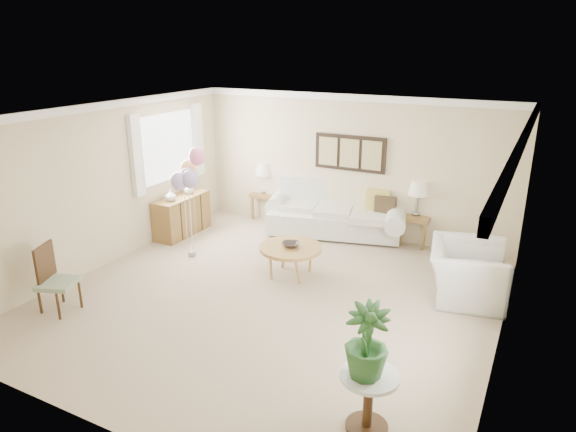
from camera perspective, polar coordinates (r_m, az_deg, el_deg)
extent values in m
plane|color=tan|center=(7.41, -1.85, -9.10)|extent=(6.00, 6.00, 0.00)
cube|color=#C7B691|center=(9.53, 6.91, 5.52)|extent=(6.00, 0.04, 2.60)
cube|color=#C7B691|center=(4.73, -20.26, -9.73)|extent=(6.00, 0.04, 2.60)
cube|color=#C7B691|center=(8.71, -19.49, 3.30)|extent=(0.04, 6.00, 2.60)
cube|color=#C7B691|center=(6.11, 23.48, -3.61)|extent=(0.04, 6.00, 2.60)
cube|color=white|center=(6.61, -2.09, 11.17)|extent=(6.00, 6.00, 0.02)
cube|color=white|center=(9.30, 7.14, 12.94)|extent=(6.00, 0.06, 0.12)
cube|color=white|center=(8.47, -20.26, 11.39)|extent=(0.06, 6.00, 0.12)
cube|color=white|center=(5.79, 24.77, 7.88)|extent=(0.06, 6.00, 0.12)
cube|color=white|center=(9.68, -13.23, 7.48)|extent=(0.04, 1.40, 1.20)
cube|color=white|center=(9.03, -16.50, 6.42)|extent=(0.10, 0.22, 1.40)
cube|color=white|center=(10.30, -10.00, 8.35)|extent=(0.10, 0.22, 1.40)
cube|color=black|center=(9.45, 6.90, 6.96)|extent=(1.35, 0.04, 0.65)
cube|color=#8C8C59|center=(9.58, 4.48, 7.19)|extent=(0.36, 0.02, 0.52)
cube|color=#8C8C59|center=(9.43, 6.85, 6.93)|extent=(0.36, 0.02, 0.52)
cube|color=#8C8C59|center=(9.29, 9.28, 6.65)|extent=(0.36, 0.02, 0.52)
cube|color=silver|center=(9.73, 5.21, -0.63)|extent=(2.61, 1.55, 0.40)
cube|color=silver|center=(9.92, 6.09, 2.41)|extent=(2.43, 0.82, 0.61)
cylinder|color=silver|center=(10.12, -0.86, 1.74)|extent=(0.58, 1.05, 0.35)
cylinder|color=silver|center=(9.30, 11.90, -0.23)|extent=(0.58, 1.05, 0.35)
cube|color=silver|center=(9.87, 1.38, 1.23)|extent=(0.84, 0.93, 0.13)
cube|color=silver|center=(9.60, 5.13, 0.65)|extent=(0.84, 0.93, 0.13)
cube|color=silver|center=(9.38, 9.07, 0.03)|extent=(0.84, 0.93, 0.13)
cube|color=#819DBD|center=(10.04, 1.01, 2.98)|extent=(0.42, 0.13, 0.42)
cube|color=gold|center=(9.45, 9.96, 1.69)|extent=(0.42, 0.13, 0.42)
cube|color=#372A19|center=(9.36, 10.76, 1.03)|extent=(0.38, 0.11, 0.38)
cube|color=silver|center=(9.81, 5.17, -1.85)|extent=(2.22, 0.89, 0.04)
cube|color=olive|center=(10.53, -2.60, 2.40)|extent=(0.49, 0.45, 0.07)
cube|color=olive|center=(10.56, -3.98, 0.90)|extent=(0.04, 0.04, 0.46)
cube|color=olive|center=(10.37, -2.13, 0.60)|extent=(0.04, 0.04, 0.46)
cube|color=olive|center=(10.85, -3.01, 1.42)|extent=(0.04, 0.04, 0.46)
cube|color=olive|center=(10.66, -1.19, 1.13)|extent=(0.04, 0.04, 0.46)
cube|color=olive|center=(9.37, 14.04, -0.12)|extent=(0.51, 0.46, 0.07)
cube|color=olive|center=(9.34, 12.42, -1.88)|extent=(0.05, 0.05, 0.48)
cube|color=olive|center=(9.25, 14.85, -2.27)|extent=(0.05, 0.05, 0.48)
cube|color=olive|center=(9.67, 13.01, -1.18)|extent=(0.05, 0.05, 0.48)
cube|color=olive|center=(9.59, 15.36, -1.55)|extent=(0.05, 0.05, 0.48)
cylinder|color=gray|center=(10.51, -2.61, 2.76)|extent=(0.15, 0.15, 0.06)
cylinder|color=gray|center=(10.46, -2.62, 3.76)|extent=(0.04, 0.04, 0.32)
cone|color=silver|center=(10.39, -2.64, 5.28)|extent=(0.36, 0.36, 0.25)
cylinder|color=gray|center=(9.35, 14.07, 0.27)|extent=(0.15, 0.15, 0.06)
cylinder|color=gray|center=(9.29, 14.16, 1.37)|extent=(0.04, 0.04, 0.31)
cone|color=silver|center=(9.22, 14.30, 3.03)|extent=(0.35, 0.35, 0.25)
cylinder|color=#AA8045|center=(7.89, 0.32, -3.57)|extent=(0.97, 0.97, 0.05)
cylinder|color=#AA8045|center=(8.08, 2.50, -4.91)|extent=(0.04, 0.04, 0.44)
cylinder|color=#AA8045|center=(8.27, -0.38, -4.33)|extent=(0.04, 0.04, 0.44)
cylinder|color=#AA8045|center=(7.90, -1.93, -5.48)|extent=(0.04, 0.04, 0.44)
cylinder|color=#AA8045|center=(7.71, 1.06, -6.13)|extent=(0.04, 0.04, 0.44)
imported|color=#302723|center=(7.86, 0.30, -3.20)|extent=(0.36, 0.36, 0.07)
imported|color=silver|center=(7.70, 19.29, -5.92)|extent=(1.22, 1.34, 0.77)
cylinder|color=silver|center=(4.95, 9.05, -17.17)|extent=(0.55, 0.55, 0.04)
cylinder|color=#331F10|center=(5.12, 8.88, -19.84)|extent=(0.09, 0.09, 0.55)
cylinder|color=#331F10|center=(5.30, 8.71, -22.21)|extent=(0.40, 0.40, 0.01)
imported|color=#2B4E24|center=(4.72, 8.72, -13.62)|extent=(0.48, 0.48, 0.71)
cube|color=gray|center=(7.57, -24.20, -6.84)|extent=(0.58, 0.58, 0.06)
cylinder|color=#331F10|center=(7.70, -25.87, -8.46)|extent=(0.04, 0.04, 0.37)
cylinder|color=#331F10|center=(7.43, -24.16, -9.18)|extent=(0.04, 0.04, 0.37)
cylinder|color=#331F10|center=(7.89, -23.82, -7.50)|extent=(0.04, 0.04, 0.37)
cylinder|color=#331F10|center=(7.63, -22.08, -8.16)|extent=(0.04, 0.04, 0.37)
cube|color=#331F10|center=(7.61, -25.41, -4.66)|extent=(0.19, 0.41, 0.49)
cube|color=olive|center=(9.86, -11.70, 0.09)|extent=(0.45, 1.20, 0.74)
cube|color=#331F10|center=(9.64, -12.78, -0.43)|extent=(0.46, 0.02, 0.70)
cube|color=#331F10|center=(10.08, -10.62, 0.57)|extent=(0.46, 0.02, 0.70)
imported|color=silver|center=(9.49, -12.93, 2.24)|extent=(0.25, 0.25, 0.20)
imported|color=silver|center=(9.88, -10.98, 3.02)|extent=(0.25, 0.25, 0.20)
cube|color=gray|center=(8.92, -10.61, -4.14)|extent=(0.09, 0.09, 0.08)
ellipsoid|color=pink|center=(8.50, -11.95, 3.80)|extent=(0.26, 0.26, 0.30)
cylinder|color=silver|center=(8.71, -11.24, -0.62)|extent=(0.01, 0.01, 1.10)
ellipsoid|color=#AA95D2|center=(8.35, -10.81, 4.07)|extent=(0.26, 0.26, 0.30)
cylinder|color=silver|center=(8.63, -10.69, -0.53)|extent=(0.01, 0.01, 1.16)
ellipsoid|color=#F5C370|center=(8.61, -10.99, 5.17)|extent=(0.26, 0.26, 0.30)
cylinder|color=silver|center=(8.76, -10.77, 0.07)|extent=(0.01, 0.01, 1.26)
ellipsoid|color=pink|center=(8.38, -10.08, 6.56)|extent=(0.26, 0.26, 0.30)
cylinder|color=silver|center=(8.63, -10.33, 0.68)|extent=(0.01, 0.01, 1.50)
ellipsoid|color=#AA95D2|center=(8.41, -12.03, 3.80)|extent=(0.26, 0.26, 0.30)
cylinder|color=silver|center=(8.67, -11.28, -0.65)|extent=(0.01, 0.01, 1.12)
ellipsoid|color=#AA95D2|center=(8.47, -11.06, 4.33)|extent=(0.26, 0.26, 0.30)
cylinder|color=silver|center=(8.69, -10.81, -0.38)|extent=(0.01, 0.01, 1.17)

